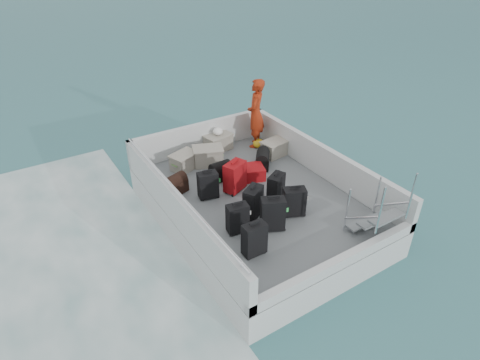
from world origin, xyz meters
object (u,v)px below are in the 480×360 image
object	(u,v)px
suitcase_7	(276,187)
crate_2	(218,143)
crate_3	(275,149)
suitcase_8	(248,173)
passenger	(256,113)
crate_0	(185,162)
suitcase_5	(235,177)
crate_1	(208,156)
suitcase_3	(273,214)
suitcase_1	(238,219)
suitcase_4	(253,203)
suitcase_6	(294,202)
suitcase_2	(208,185)
suitcase_0	(254,240)

from	to	relation	value
suitcase_7	crate_2	distance (m)	2.52
crate_3	suitcase_7	bearing A→B (deg)	-125.83
suitcase_8	passenger	bearing A→B (deg)	-21.64
suitcase_8	crate_0	bearing A→B (deg)	59.24
suitcase_5	crate_1	world-z (taller)	suitcase_5
suitcase_3	crate_3	xyz separation A→B (m)	(1.73, 2.27, -0.15)
suitcase_1	suitcase_4	size ratio (longest dim) A/B	0.93
suitcase_5	suitcase_8	xyz separation A→B (m)	(0.48, 0.26, -0.18)
crate_0	crate_1	world-z (taller)	crate_1
crate_1	suitcase_8	bearing A→B (deg)	-67.83
suitcase_1	suitcase_6	distance (m)	1.18
suitcase_5	crate_1	size ratio (longest dim) A/B	1.00
suitcase_4	crate_2	size ratio (longest dim) A/B	1.00
suitcase_6	crate_1	distance (m)	2.65
suitcase_7	crate_1	bearing A→B (deg)	74.82
suitcase_2	suitcase_4	xyz separation A→B (m)	(0.42, -1.01, 0.02)
suitcase_7	suitcase_8	xyz separation A→B (m)	(-0.04, 0.97, -0.14)
suitcase_2	crate_2	size ratio (longest dim) A/B	0.93
crate_3	crate_1	bearing A→B (deg)	162.83
suitcase_5	crate_2	bearing A→B (deg)	47.64
suitcase_1	passenger	bearing A→B (deg)	60.46
suitcase_0	crate_1	size ratio (longest dim) A/B	0.94
suitcase_1	suitcase_2	size ratio (longest dim) A/B	1.00
crate_0	passenger	xyz separation A→B (m)	(2.03, 0.13, 0.68)
suitcase_2	suitcase_1	bearing A→B (deg)	-82.08
crate_1	suitcase_4	bearing A→B (deg)	-96.31
suitcase_4	crate_0	bearing A→B (deg)	66.54
crate_0	crate_3	bearing A→B (deg)	-15.27
suitcase_1	suitcase_6	size ratio (longest dim) A/B	0.99
crate_0	suitcase_0	bearing A→B (deg)	-94.71
suitcase_2	crate_1	bearing A→B (deg)	73.11
suitcase_5	suitcase_6	xyz separation A→B (m)	(0.49, -1.32, -0.03)
crate_0	suitcase_3	bearing A→B (deg)	-82.26
suitcase_7	suitcase_2	bearing A→B (deg)	117.11
suitcase_0	crate_0	xyz separation A→B (m)	(0.27, 3.22, -0.13)
crate_0	suitcase_4	bearing A→B (deg)	-82.42
suitcase_1	passenger	size ratio (longest dim) A/B	0.34
suitcase_4	crate_2	bearing A→B (deg)	42.58
crate_0	passenger	bearing A→B (deg)	3.77
suitcase_1	crate_2	xyz separation A→B (m)	(1.30, 2.99, -0.10)
suitcase_8	suitcase_6	bearing A→B (deg)	-161.37
suitcase_6	suitcase_3	bearing A→B (deg)	-142.73
suitcase_3	suitcase_1	bearing A→B (deg)	-179.62
suitcase_0	crate_2	xyz separation A→B (m)	(1.38, 3.63, -0.12)
suitcase_2	suitcase_3	distance (m)	1.60
suitcase_4	passenger	bearing A→B (deg)	24.00
suitcase_2	suitcase_7	size ratio (longest dim) A/B	1.03
suitcase_5	crate_3	xyz separation A→B (m)	(1.62, 0.80, -0.15)
suitcase_1	crate_3	xyz separation A→B (m)	(2.30, 1.99, -0.11)
suitcase_4	crate_3	distance (m)	2.52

